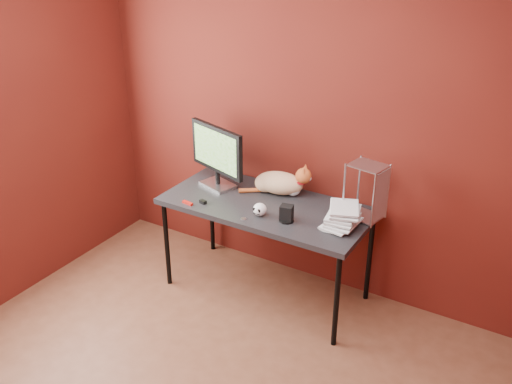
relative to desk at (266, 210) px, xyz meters
The scene contains 11 objects.
room 1.57m from the desk, 83.75° to the right, with size 3.52×3.52×2.61m.
desk is the anchor object (origin of this frame).
monitor 0.57m from the desk, behind, with size 0.54×0.25×0.48m.
cat 0.24m from the desk, 90.21° to the left, with size 0.51×0.29×0.25m.
skull_mug 0.21m from the desk, 74.80° to the right, with size 0.09×0.09×0.09m.
speaker 0.31m from the desk, 32.21° to the right, with size 0.10×0.10×0.12m.
book_stack 0.94m from the desk, ahead, with size 0.26×0.30×1.50m.
wire_rack 0.73m from the desk, 14.14° to the left, with size 0.26×0.23×0.39m.
pocket_knife 0.57m from the desk, 149.09° to the right, with size 0.09×0.02×0.02m, color #AA140D.
black_gadget 0.46m from the desk, 150.43° to the right, with size 0.05×0.03×0.02m, color black.
washer 0.28m from the desk, 94.67° to the right, with size 0.04×0.04×0.00m, color #ACACB1.
Camera 1 is at (1.64, -1.79, 2.61)m, focal length 40.00 mm.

